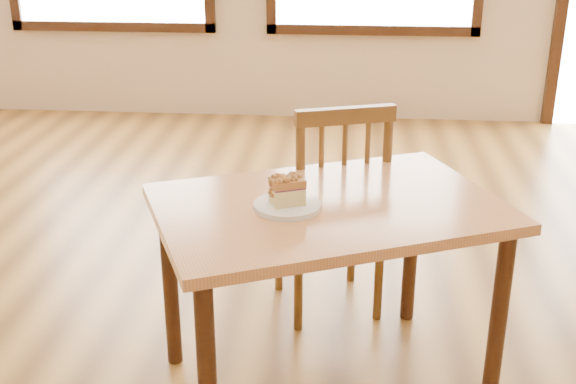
# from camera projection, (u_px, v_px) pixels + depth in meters

# --- Properties ---
(cafe_table_main) EXTENTS (1.40, 1.20, 0.75)m
(cafe_table_main) POSITION_uv_depth(u_px,v_px,m) (328.00, 229.00, 2.56)
(cafe_table_main) COLOR #BE7D49
(cafe_table_main) RESTS_ON ground
(cafe_chair_main) EXTENTS (0.57, 0.57, 1.00)m
(cafe_chair_main) POSITION_uv_depth(u_px,v_px,m) (331.00, 206.00, 3.13)
(cafe_chair_main) COLOR brown
(cafe_chair_main) RESTS_ON ground
(plate) EXTENTS (0.23, 0.23, 0.02)m
(plate) POSITION_uv_depth(u_px,v_px,m) (287.00, 206.00, 2.47)
(plate) COLOR white
(plate) RESTS_ON cafe_table_main
(cake_slice) EXTENTS (0.13, 0.12, 0.11)m
(cake_slice) POSITION_uv_depth(u_px,v_px,m) (287.00, 189.00, 2.45)
(cake_slice) COLOR #F1DB88
(cake_slice) RESTS_ON plate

